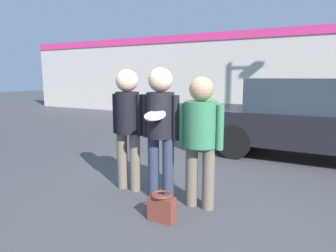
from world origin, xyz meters
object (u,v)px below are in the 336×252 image
at_px(parked_car_near, 310,119).
at_px(handbag, 162,208).
at_px(shrub, 204,106).
at_px(person_middle_with_frisbee, 161,122).
at_px(person_left, 128,120).
at_px(person_right, 201,131).

distance_m(parked_car_near, handbag, 4.00).
xyz_separation_m(parked_car_near, shrub, (-3.87, 4.30, -0.32)).
bearing_deg(person_middle_with_frisbee, person_left, 173.50).
relative_size(parked_car_near, handbag, 13.44).
distance_m(parked_car_near, shrub, 5.80).
bearing_deg(handbag, person_right, 66.24).
relative_size(person_middle_with_frisbee, shrub, 1.84).
distance_m(person_left, parked_car_near, 3.80).
relative_size(person_right, shrub, 1.73).
distance_m(person_left, handbag, 1.39).
distance_m(person_middle_with_frisbee, parked_car_near, 3.57).
height_order(person_middle_with_frisbee, shrub, person_middle_with_frisbee).
bearing_deg(person_right, shrub, 110.61).
xyz_separation_m(person_left, shrub, (-1.69, 7.41, -0.55)).
bearing_deg(shrub, person_middle_with_frisbee, -73.20).
height_order(parked_car_near, shrub, parked_car_near).
height_order(shrub, handbag, shrub).
bearing_deg(person_middle_with_frisbee, parked_car_near, 63.00).
distance_m(person_right, shrub, 8.03).
bearing_deg(person_left, person_middle_with_frisbee, -6.50).
relative_size(person_middle_with_frisbee, person_right, 1.07).
height_order(person_right, handbag, person_right).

